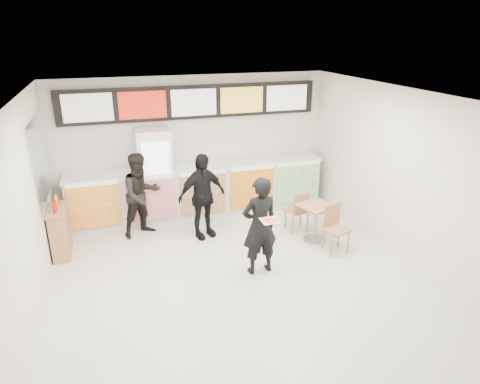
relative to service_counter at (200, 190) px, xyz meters
name	(u,v)px	position (x,y,z in m)	size (l,w,h in m)	color
floor	(243,288)	(0.00, -3.09, -0.57)	(7.00, 7.00, 0.00)	beige
ceiling	(244,100)	(0.00, -3.09, 2.43)	(7.00, 7.00, 0.00)	white
wall_back	(194,145)	(0.00, 0.41, 0.93)	(6.00, 6.00, 0.00)	silver
wall_left	(21,229)	(-3.00, -3.09, 0.93)	(7.00, 7.00, 0.00)	silver
wall_right	(413,181)	(3.00, -3.09, 0.93)	(7.00, 7.00, 0.00)	silver
service_counter	(200,190)	(0.00, 0.00, 0.00)	(5.56, 0.77, 1.14)	silver
menu_board	(193,102)	(0.00, 0.32, 1.88)	(5.50, 0.14, 0.70)	black
drinks_fridge	(155,176)	(-0.93, 0.02, 0.43)	(0.70, 0.67, 2.00)	white
mirror_panel	(40,158)	(-2.99, -0.64, 1.18)	(0.01, 2.00, 1.50)	#B2B7BF
customer_main	(260,226)	(0.42, -2.67, 0.28)	(0.62, 0.41, 1.71)	black
customer_left	(141,195)	(-1.30, -0.61, 0.27)	(0.82, 0.64, 1.69)	black
customer_mid	(202,196)	(-0.18, -1.08, 0.28)	(1.00, 0.42, 1.71)	black
pizza_slice	(270,220)	(0.42, -3.12, 0.58)	(0.36, 0.36, 0.02)	beige
cafe_table	(316,216)	(1.86, -1.93, -0.05)	(0.82, 1.57, 0.89)	#B47A52
condiment_ledge	(60,231)	(-2.82, -1.01, -0.11)	(0.33, 0.81, 1.08)	#B47A52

